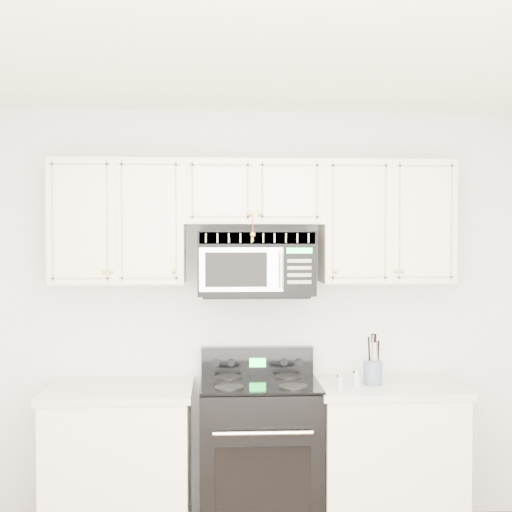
{
  "coord_description": "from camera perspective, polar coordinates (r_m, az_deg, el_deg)",
  "views": [
    {
      "loc": [
        -0.22,
        -2.78,
        1.82
      ],
      "look_at": [
        0.0,
        1.3,
        1.69
      ],
      "focal_mm": 50.0,
      "sensor_mm": 36.0,
      "label": 1
    }
  ],
  "objects": [
    {
      "name": "upper_cabinets",
      "position": [
        4.37,
        -0.2,
        3.24
      ],
      "size": [
        2.44,
        0.37,
        0.75
      ],
      "color": "white",
      "rests_on": "ground"
    },
    {
      "name": "utensil_crock",
      "position": [
        4.37,
        9.34,
        -9.15
      ],
      "size": [
        0.11,
        0.11,
        0.3
      ],
      "color": "slate",
      "rests_on": "base_cabinet_right"
    },
    {
      "name": "shaker_pepper",
      "position": [
        4.2,
        6.75,
        -9.98
      ],
      "size": [
        0.04,
        0.04,
        0.09
      ],
      "color": "#B2B5C4",
      "rests_on": "base_cabinet_right"
    },
    {
      "name": "base_cabinet_left",
      "position": [
        4.48,
        -10.82,
        -16.41
      ],
      "size": [
        0.86,
        0.65,
        0.92
      ],
      "color": "white",
      "rests_on": "ground"
    },
    {
      "name": "base_cabinet_right",
      "position": [
        4.56,
        10.41,
        -16.09
      ],
      "size": [
        0.86,
        0.65,
        0.92
      ],
      "color": "white",
      "rests_on": "ground"
    },
    {
      "name": "room",
      "position": [
        2.83,
        1.43,
        -8.79
      ],
      "size": [
        3.51,
        3.51,
        2.61
      ],
      "color": "olive",
      "rests_on": "ground"
    },
    {
      "name": "microwave",
      "position": [
        4.36,
        -0.01,
        -0.55
      ],
      "size": [
        0.7,
        0.4,
        0.39
      ],
      "color": "black",
      "rests_on": "ground"
    },
    {
      "name": "range",
      "position": [
        4.44,
        0.29,
        -15.75
      ],
      "size": [
        0.71,
        0.65,
        1.11
      ],
      "color": "black",
      "rests_on": "ground"
    },
    {
      "name": "shaker_salt",
      "position": [
        4.27,
        8.05,
        -9.69
      ],
      "size": [
        0.04,
        0.04,
        0.1
      ],
      "color": "#B2B5C4",
      "rests_on": "base_cabinet_right"
    }
  ]
}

